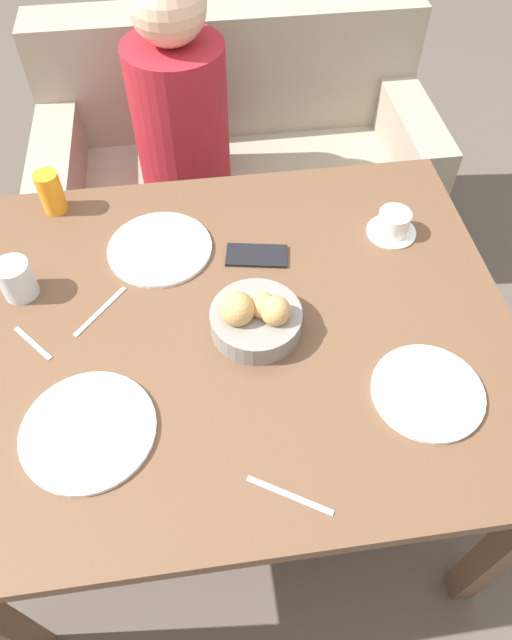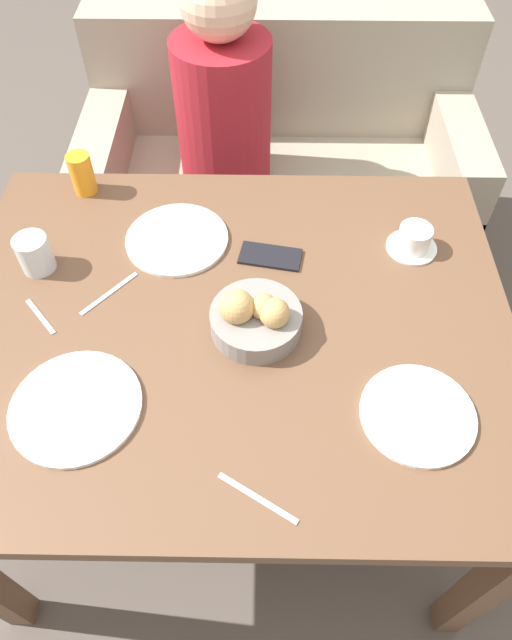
{
  "view_description": "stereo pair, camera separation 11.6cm",
  "coord_description": "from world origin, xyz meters",
  "px_view_note": "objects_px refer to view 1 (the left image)",
  "views": [
    {
      "loc": [
        -0.05,
        -0.78,
        1.77
      ],
      "look_at": [
        0.06,
        -0.03,
        0.79
      ],
      "focal_mm": 32.0,
      "sensor_mm": 36.0,
      "label": 1
    },
    {
      "loc": [
        0.07,
        -0.79,
        1.77
      ],
      "look_at": [
        0.06,
        -0.03,
        0.79
      ],
      "focal_mm": 32.0,
      "sensor_mm": 36.0,
      "label": 2
    }
  ],
  "objects_px": {
    "bread_basket": "(256,317)",
    "plate_near_right": "(428,392)",
    "juice_glass": "(51,192)",
    "cell_phone": "(257,255)",
    "coffee_cup": "(393,224)",
    "plate_near_left": "(88,430)",
    "fork_silver": "(290,495)",
    "knife_silver": "(101,311)",
    "water_tumbler": "(16,279)",
    "couch": "(237,177)",
    "seated_person": "(186,165)",
    "spoon_coffee": "(33,343)",
    "plate_far_center": "(160,248)"
  },
  "relations": [
    {
      "from": "coffee_cup",
      "to": "spoon_coffee",
      "type": "bearing_deg",
      "value": -165.11
    },
    {
      "from": "plate_near_right",
      "to": "water_tumbler",
      "type": "bearing_deg",
      "value": 155.29
    },
    {
      "from": "couch",
      "to": "plate_near_left",
      "type": "distance_m",
      "value": 1.44
    },
    {
      "from": "seated_person",
      "to": "cell_phone",
      "type": "xyz_separation_m",
      "value": [
        0.15,
        -0.73,
        0.26
      ]
    },
    {
      "from": "fork_silver",
      "to": "cell_phone",
      "type": "relative_size",
      "value": 0.92
    },
    {
      "from": "fork_silver",
      "to": "knife_silver",
      "type": "xyz_separation_m",
      "value": [
        -0.35,
        0.48,
        0.0
      ]
    },
    {
      "from": "plate_near_left",
      "to": "water_tumbler",
      "type": "xyz_separation_m",
      "value": [
        -0.17,
        0.38,
        0.04
      ]
    },
    {
      "from": "water_tumbler",
      "to": "coffee_cup",
      "type": "bearing_deg",
      "value": 4.87
    },
    {
      "from": "spoon_coffee",
      "to": "bread_basket",
      "type": "bearing_deg",
      "value": -3.07
    },
    {
      "from": "bread_basket",
      "to": "plate_near_right",
      "type": "bearing_deg",
      "value": -32.98
    },
    {
      "from": "coffee_cup",
      "to": "seated_person",
      "type": "bearing_deg",
      "value": 126.25
    },
    {
      "from": "juice_glass",
      "to": "spoon_coffee",
      "type": "xyz_separation_m",
      "value": [
        -0.02,
        -0.44,
        -0.05
      ]
    },
    {
      "from": "fork_silver",
      "to": "spoon_coffee",
      "type": "bearing_deg",
      "value": 140.43
    },
    {
      "from": "water_tumbler",
      "to": "coffee_cup",
      "type": "distance_m",
      "value": 0.91
    },
    {
      "from": "water_tumbler",
      "to": "juice_glass",
      "type": "bearing_deg",
      "value": 78.77
    },
    {
      "from": "spoon_coffee",
      "to": "cell_phone",
      "type": "xyz_separation_m",
      "value": [
        0.52,
        0.19,
        0.0
      ]
    },
    {
      "from": "juice_glass",
      "to": "fork_silver",
      "type": "bearing_deg",
      "value": -60.67
    },
    {
      "from": "seated_person",
      "to": "fork_silver",
      "type": "xyz_separation_m",
      "value": [
        0.13,
        -1.33,
        0.25
      ]
    },
    {
      "from": "seated_person",
      "to": "spoon_coffee",
      "type": "distance_m",
      "value": 1.02
    },
    {
      "from": "coffee_cup",
      "to": "cell_phone",
      "type": "bearing_deg",
      "value": -173.94
    },
    {
      "from": "juice_glass",
      "to": "cell_phone",
      "type": "relative_size",
      "value": 0.7
    },
    {
      "from": "fork_silver",
      "to": "couch",
      "type": "bearing_deg",
      "value": 87.5
    },
    {
      "from": "seated_person",
      "to": "juice_glass",
      "type": "bearing_deg",
      "value": -125.84
    },
    {
      "from": "bread_basket",
      "to": "fork_silver",
      "type": "xyz_separation_m",
      "value": [
        0.01,
        -0.38,
        -0.04
      ]
    },
    {
      "from": "bread_basket",
      "to": "cell_phone",
      "type": "xyz_separation_m",
      "value": [
        0.03,
        0.22,
        -0.04
      ]
    },
    {
      "from": "plate_near_left",
      "to": "juice_glass",
      "type": "xyz_separation_m",
      "value": [
        -0.11,
        0.67,
        0.05
      ]
    },
    {
      "from": "couch",
      "to": "water_tumbler",
      "type": "xyz_separation_m",
      "value": [
        -0.6,
        -0.92,
        0.49
      ]
    },
    {
      "from": "couch",
      "to": "water_tumbler",
      "type": "relative_size",
      "value": 15.48
    },
    {
      "from": "plate_near_left",
      "to": "juice_glass",
      "type": "height_order",
      "value": "juice_glass"
    },
    {
      "from": "bread_basket",
      "to": "coffee_cup",
      "type": "relative_size",
      "value": 1.61
    },
    {
      "from": "couch",
      "to": "spoon_coffee",
      "type": "relative_size",
      "value": 13.9
    },
    {
      "from": "couch",
      "to": "seated_person",
      "type": "bearing_deg",
      "value": -142.11
    },
    {
      "from": "spoon_coffee",
      "to": "cell_phone",
      "type": "height_order",
      "value": "cell_phone"
    },
    {
      "from": "seated_person",
      "to": "plate_near_right",
      "type": "relative_size",
      "value": 5.07
    },
    {
      "from": "knife_silver",
      "to": "cell_phone",
      "type": "height_order",
      "value": "cell_phone"
    },
    {
      "from": "plate_far_center",
      "to": "fork_silver",
      "type": "xyz_separation_m",
      "value": [
        0.21,
        -0.66,
        -0.0
      ]
    },
    {
      "from": "water_tumbler",
      "to": "knife_silver",
      "type": "height_order",
      "value": "water_tumbler"
    },
    {
      "from": "seated_person",
      "to": "spoon_coffee",
      "type": "bearing_deg",
      "value": -111.64
    },
    {
      "from": "water_tumbler",
      "to": "cell_phone",
      "type": "bearing_deg",
      "value": 4.12
    },
    {
      "from": "coffee_cup",
      "to": "knife_silver",
      "type": "distance_m",
      "value": 0.74
    },
    {
      "from": "couch",
      "to": "juice_glass",
      "type": "bearing_deg",
      "value": -130.62
    },
    {
      "from": "plate_near_right",
      "to": "plate_far_center",
      "type": "xyz_separation_m",
      "value": [
        -0.53,
        0.49,
        0.0
      ]
    },
    {
      "from": "coffee_cup",
      "to": "cell_phone",
      "type": "distance_m",
      "value": 0.35
    },
    {
      "from": "bread_basket",
      "to": "plate_near_left",
      "type": "relative_size",
      "value": 0.76
    },
    {
      "from": "bread_basket",
      "to": "plate_near_right",
      "type": "distance_m",
      "value": 0.39
    },
    {
      "from": "knife_silver",
      "to": "fork_silver",
      "type": "bearing_deg",
      "value": -53.81
    },
    {
      "from": "plate_near_right",
      "to": "fork_silver",
      "type": "relative_size",
      "value": 1.55
    },
    {
      "from": "coffee_cup",
      "to": "spoon_coffee",
      "type": "xyz_separation_m",
      "value": [
        -0.87,
        -0.23,
        -0.03
      ]
    },
    {
      "from": "seated_person",
      "to": "juice_glass",
      "type": "height_order",
      "value": "seated_person"
    },
    {
      "from": "juice_glass",
      "to": "cell_phone",
      "type": "bearing_deg",
      "value": -26.15
    }
  ]
}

